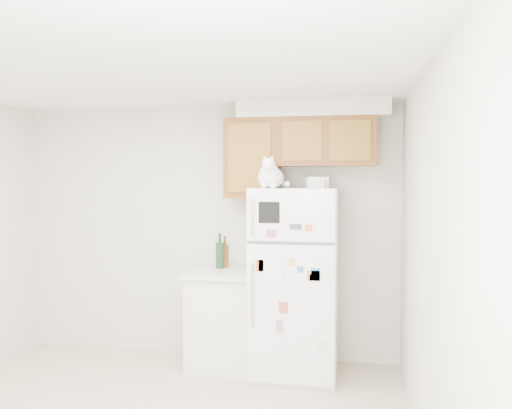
% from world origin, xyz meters
% --- Properties ---
extents(room_shell, '(3.84, 4.04, 2.52)m').
position_xyz_m(room_shell, '(0.12, 0.24, 1.67)').
color(room_shell, beige).
rests_on(room_shell, ground_plane).
extents(refrigerator, '(0.76, 0.78, 1.70)m').
position_xyz_m(refrigerator, '(0.93, 1.61, 0.85)').
color(refrigerator, white).
rests_on(refrigerator, ground_plane).
extents(base_counter, '(0.64, 0.64, 0.92)m').
position_xyz_m(base_counter, '(0.24, 1.68, 0.46)').
color(base_counter, white).
rests_on(base_counter, ground_plane).
extents(cat, '(0.28, 0.41, 0.29)m').
position_xyz_m(cat, '(0.73, 1.45, 1.81)').
color(cat, white).
rests_on(cat, refrigerator).
extents(storage_box_back, '(0.21, 0.17, 0.10)m').
position_xyz_m(storage_box_back, '(1.13, 1.70, 1.75)').
color(storage_box_back, white).
rests_on(storage_box_back, refrigerator).
extents(storage_box_front, '(0.17, 0.15, 0.09)m').
position_xyz_m(storage_box_front, '(1.11, 1.59, 1.74)').
color(storage_box_front, white).
rests_on(storage_box_front, refrigerator).
extents(bottle_green, '(0.08, 0.08, 0.34)m').
position_xyz_m(bottle_green, '(0.19, 1.78, 1.09)').
color(bottle_green, '#19381E').
rests_on(bottle_green, base_counter).
extents(bottle_amber, '(0.07, 0.07, 0.31)m').
position_xyz_m(bottle_amber, '(0.22, 1.84, 1.07)').
color(bottle_amber, '#593814').
rests_on(bottle_amber, base_counter).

